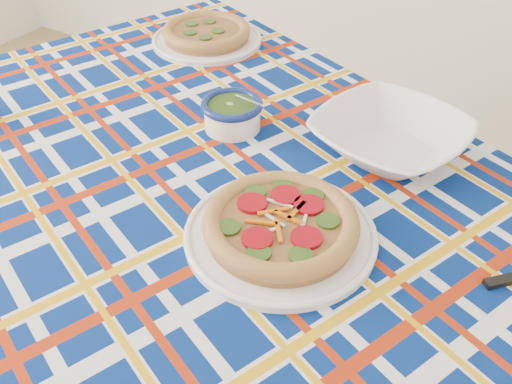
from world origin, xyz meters
The scene contains 6 objects.
dining_table centered at (0.54, 0.39, 0.72)m, with size 1.98×1.62×0.80m.
tablecloth centered at (0.54, 0.39, 0.75)m, with size 1.73×1.10×0.11m, color navy, non-canonical shape.
main_focaccia_plate centered at (0.70, 0.32, 0.84)m, with size 0.35×0.35×0.07m, color brown, non-canonical shape.
pesto_bowl centered at (0.43, 0.58, 0.84)m, with size 0.14×0.14×0.08m, color #1C370F, non-canonical shape.
serving_bowl centered at (0.77, 0.67, 0.84)m, with size 0.31×0.31×0.07m, color white.
second_focaccia_plate centered at (0.12, 0.92, 0.83)m, with size 0.32×0.32×0.06m, color brown, non-canonical shape.
Camera 1 is at (1.04, -0.32, 1.50)m, focal length 40.00 mm.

